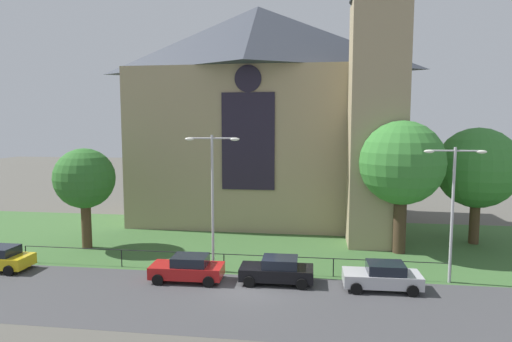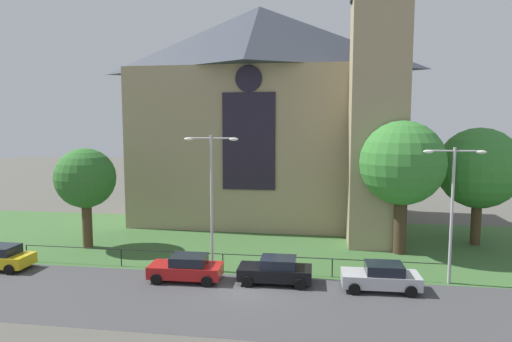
{
  "view_description": "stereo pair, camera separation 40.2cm",
  "coord_description": "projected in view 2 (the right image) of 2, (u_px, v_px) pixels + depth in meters",
  "views": [
    {
      "loc": [
        3.56,
        -23.61,
        9.14
      ],
      "look_at": [
        -0.83,
        8.0,
        5.73
      ],
      "focal_mm": 30.97,
      "sensor_mm": 36.0,
      "label": 1
    },
    {
      "loc": [
        3.96,
        -23.55,
        9.14
      ],
      "look_at": [
        -0.83,
        8.0,
        5.73
      ],
      "focal_mm": 30.97,
      "sensor_mm": 36.0,
      "label": 2
    }
  ],
  "objects": [
    {
      "name": "parked_car_red",
      "position": [
        186.0,
        268.0,
        25.8
      ],
      "size": [
        4.25,
        2.13,
        1.51
      ],
      "rotation": [
        0.0,
        0.0,
        3.17
      ],
      "color": "#B21919",
      "rests_on": "ground"
    },
    {
      "name": "tree_right_far",
      "position": [
        479.0,
        168.0,
        33.07
      ],
      "size": [
        6.06,
        6.06,
        8.88
      ],
      "color": "#4C3823",
      "rests_on": "ground"
    },
    {
      "name": "streetlamp_far",
      "position": [
        453.0,
        197.0,
        24.86
      ],
      "size": [
        3.37,
        0.26,
        7.84
      ],
      "color": "#B2B2B7",
      "rests_on": "ground"
    },
    {
      "name": "iron_railing",
      "position": [
        223.0,
        256.0,
        27.38
      ],
      "size": [
        26.9,
        0.07,
        1.13
      ],
      "color": "black",
      "rests_on": "ground"
    },
    {
      "name": "tree_left_near",
      "position": [
        85.0,
        179.0,
        32.29
      ],
      "size": [
        4.38,
        4.38,
        7.39
      ],
      "color": "#4C3823",
      "rests_on": "ground"
    },
    {
      "name": "tree_right_near",
      "position": [
        402.0,
        164.0,
        30.67
      ],
      "size": [
        5.89,
        5.89,
        9.39
      ],
      "color": "#423021",
      "rests_on": "ground"
    },
    {
      "name": "grass_verge",
      "position": [
        267.0,
        248.0,
        32.58
      ],
      "size": [
        120.0,
        20.0,
        0.01
      ],
      "primitive_type": "cube",
      "color": "#3D6633",
      "rests_on": "ground"
    },
    {
      "name": "church_building",
      "position": [
        267.0,
        112.0,
        41.23
      ],
      "size": [
        23.2,
        16.2,
        26.0
      ],
      "color": "tan",
      "rests_on": "ground"
    },
    {
      "name": "streetlamp_near",
      "position": [
        211.0,
        186.0,
        26.91
      ],
      "size": [
        3.37,
        0.26,
        8.48
      ],
      "color": "#B2B2B7",
      "rests_on": "ground"
    },
    {
      "name": "ground",
      "position": [
        270.0,
        241.0,
        34.55
      ],
      "size": [
        160.0,
        160.0,
        0.0
      ],
      "primitive_type": "plane",
      "color": "#56544C"
    },
    {
      "name": "parked_car_black",
      "position": [
        276.0,
        270.0,
        25.38
      ],
      "size": [
        4.22,
        2.07,
        1.51
      ],
      "rotation": [
        0.0,
        0.0,
        3.16
      ],
      "color": "black",
      "rests_on": "ground"
    },
    {
      "name": "road_asphalt",
      "position": [
        243.0,
        302.0,
        22.75
      ],
      "size": [
        120.0,
        8.0,
        0.01
      ],
      "primitive_type": "cube",
      "color": "#424244",
      "rests_on": "ground"
    },
    {
      "name": "parked_car_silver",
      "position": [
        381.0,
        277.0,
        24.3
      ],
      "size": [
        4.25,
        2.12,
        1.51
      ],
      "rotation": [
        0.0,
        0.0,
        3.17
      ],
      "color": "#B7B7BC",
      "rests_on": "ground"
    }
  ]
}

